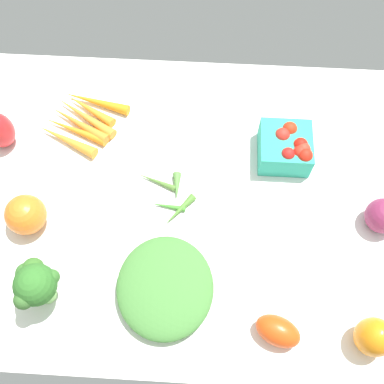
% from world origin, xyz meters
% --- Properties ---
extents(tablecloth, '(1.04, 0.76, 0.02)m').
position_xyz_m(tablecloth, '(0.00, 0.00, 0.01)').
color(tablecloth, white).
rests_on(tablecloth, ground).
extents(heirloom_tomato_orange, '(0.08, 0.08, 0.08)m').
position_xyz_m(heirloom_tomato_orange, '(-0.34, -0.08, 0.06)').
color(heirloom_tomato_orange, orange).
rests_on(heirloom_tomato_orange, tablecloth).
extents(red_onion_center, '(0.07, 0.07, 0.07)m').
position_xyz_m(red_onion_center, '(0.40, -0.04, 0.06)').
color(red_onion_center, '#82274D').
rests_on(red_onion_center, tablecloth).
extents(okra_pile, '(0.14, 0.13, 0.02)m').
position_xyz_m(okra_pile, '(-0.04, -0.01, 0.03)').
color(okra_pile, '#4B7F2F').
rests_on(okra_pile, tablecloth).
extents(broccoli_head, '(0.09, 0.10, 0.12)m').
position_xyz_m(broccoli_head, '(-0.28, -0.23, 0.10)').
color(broccoli_head, '#92D275').
rests_on(broccoli_head, tablecloth).
extents(carrot_bunch, '(0.21, 0.19, 0.03)m').
position_xyz_m(carrot_bunch, '(-0.27, 0.18, 0.03)').
color(carrot_bunch, orange).
rests_on(carrot_bunch, tablecloth).
extents(roma_tomato, '(0.10, 0.08, 0.05)m').
position_xyz_m(roma_tomato, '(0.18, -0.28, 0.05)').
color(roma_tomato, '#E44814').
rests_on(roma_tomato, tablecloth).
extents(leafy_greens_clump, '(0.21, 0.23, 0.05)m').
position_xyz_m(leafy_greens_clump, '(-0.04, -0.21, 0.04)').
color(leafy_greens_clump, '#427C37').
rests_on(leafy_greens_clump, tablecloth).
extents(bell_pepper_orange, '(0.07, 0.07, 0.09)m').
position_xyz_m(bell_pepper_orange, '(0.35, -0.29, 0.06)').
color(bell_pepper_orange, orange).
rests_on(bell_pepper_orange, tablecloth).
extents(berry_basket, '(0.11, 0.11, 0.08)m').
position_xyz_m(berry_basket, '(0.20, 0.11, 0.06)').
color(berry_basket, teal).
rests_on(berry_basket, tablecloth).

